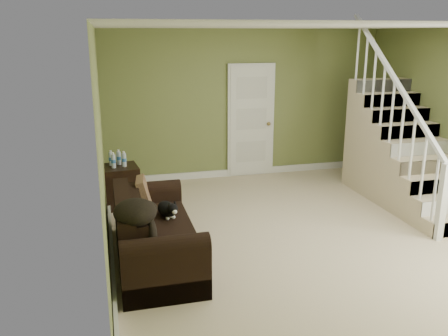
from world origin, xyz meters
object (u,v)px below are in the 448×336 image
side_table (121,185)px  cat (167,210)px  banana (175,241)px  sofa (152,236)px

side_table → cat: size_ratio=1.69×
side_table → banana: bearing=-79.4°
sofa → side_table: side_table is taller
sofa → banana: sofa is taller
side_table → sofa: bearing=-82.1°
side_table → banana: side_table is taller
sofa → side_table: bearing=97.9°
side_table → banana: size_ratio=4.59×
sofa → banana: (0.19, -0.52, 0.15)m
sofa → side_table: 1.94m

